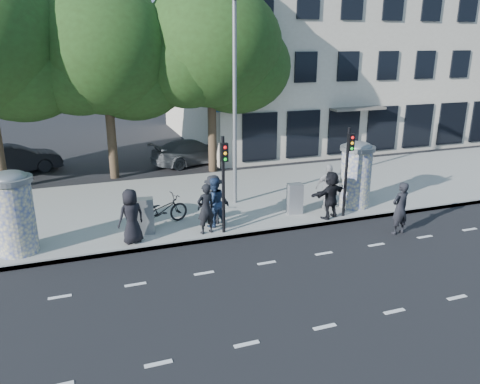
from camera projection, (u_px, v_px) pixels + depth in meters
name	position (u px, v px, depth m)	size (l,w,h in m)	color
ground	(286.00, 284.00, 13.17)	(120.00, 120.00, 0.00)	black
sidewalk	(211.00, 200.00, 19.87)	(40.00, 8.00, 0.15)	gray
curb	(243.00, 235.00, 16.33)	(40.00, 0.10, 0.16)	slate
lane_dash_near	(325.00, 327.00, 11.20)	(32.00, 0.12, 0.01)	silver
lane_dash_far	(267.00, 263.00, 14.43)	(32.00, 0.12, 0.01)	silver
ad_column_left	(14.00, 211.00, 14.43)	(1.36, 1.36, 2.65)	beige
ad_column_right	(356.00, 173.00, 18.57)	(1.36, 1.36, 2.65)	beige
traffic_pole_near	(224.00, 175.00, 15.69)	(0.22, 0.31, 3.40)	black
traffic_pole_far	(348.00, 163.00, 17.23)	(0.22, 0.31, 3.40)	black
street_lamp	(235.00, 89.00, 17.90)	(0.25, 0.93, 8.00)	slate
tree_near_left	(104.00, 52.00, 21.56)	(6.80, 6.80, 8.97)	#38281C
tree_center	(211.00, 46.00, 22.73)	(7.00, 7.00, 9.30)	#38281C
building	(323.00, 49.00, 33.08)	(20.30, 15.85, 12.00)	#B7AC99
ped_a	(131.00, 216.00, 15.28)	(0.90, 0.59, 1.84)	black
ped_b	(206.00, 209.00, 16.04)	(0.65, 0.43, 1.78)	black
ped_c	(213.00, 202.00, 16.65)	(0.88, 0.69, 1.81)	navy
ped_d	(214.00, 200.00, 16.88)	(1.18, 0.68, 1.83)	black
ped_e	(329.00, 187.00, 18.42)	(1.06, 0.60, 1.81)	#9B9C9E
ped_f	(331.00, 195.00, 17.45)	(1.68, 0.60, 1.81)	black
man_road	(400.00, 208.00, 16.36)	(0.69, 0.46, 1.90)	black
bicycle	(162.00, 210.00, 16.90)	(2.06, 0.72, 1.08)	black
cabinet_left	(145.00, 216.00, 16.14)	(0.60, 0.43, 1.25)	slate
cabinet_right	(295.00, 199.00, 18.02)	(0.56, 0.41, 1.17)	gray
car_mid	(15.00, 159.00, 24.06)	(4.41, 1.54, 1.45)	black
car_right	(192.00, 152.00, 25.89)	(4.68, 1.90, 1.36)	#484B4F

